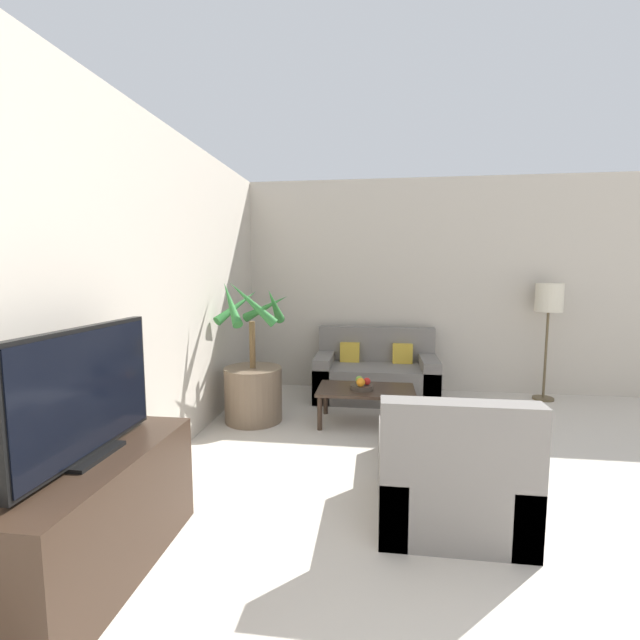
{
  "coord_description": "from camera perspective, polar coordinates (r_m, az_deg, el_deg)",
  "views": [
    {
      "loc": [
        -1.61,
        0.31,
        1.55
      ],
      "look_at": [
        -2.24,
        5.0,
        1.0
      ],
      "focal_mm": 24.0,
      "sensor_mm": 36.0,
      "label": 1
    }
  ],
  "objects": [
    {
      "name": "wall_back",
      "position": [
        5.84,
        23.67,
        4.1
      ],
      "size": [
        8.16,
        0.06,
        2.7
      ],
      "color": "#BCB2A3",
      "rests_on": "ground_plane"
    },
    {
      "name": "wall_left",
      "position": [
        3.14,
        -25.19,
        2.37
      ],
      "size": [
        0.06,
        7.48,
        2.7
      ],
      "color": "#BCB2A3",
      "rests_on": "ground_plane"
    },
    {
      "name": "tv_console",
      "position": [
        2.62,
        -28.0,
        -22.22
      ],
      "size": [
        0.5,
        1.21,
        0.63
      ],
      "color": "#332319",
      "rests_on": "ground_plane"
    },
    {
      "name": "television",
      "position": [
        2.39,
        -28.77,
        -8.6
      ],
      "size": [
        0.18,
        0.98,
        0.65
      ],
      "color": "black",
      "rests_on": "tv_console"
    },
    {
      "name": "potted_palm",
      "position": [
        4.5,
        -8.9,
        -8.23
      ],
      "size": [
        0.77,
        0.76,
        1.47
      ],
      "color": "brown",
      "rests_on": "ground_plane"
    },
    {
      "name": "sofa_loveseat",
      "position": [
        5.3,
        7.42,
        -7.3
      ],
      "size": [
        1.45,
        0.77,
        0.84
      ],
      "color": "slate",
      "rests_on": "ground_plane"
    },
    {
      "name": "floor_lamp",
      "position": [
        5.71,
        28.21,
        1.94
      ],
      "size": [
        0.3,
        0.3,
        1.4
      ],
      "color": "brown",
      "rests_on": "ground_plane"
    },
    {
      "name": "coffee_table",
      "position": [
        4.41,
        6.15,
        -9.64
      ],
      "size": [
        0.97,
        0.57,
        0.36
      ],
      "color": "#38281E",
      "rests_on": "ground_plane"
    },
    {
      "name": "fruit_bowl",
      "position": [
        4.36,
        5.57,
        -8.9
      ],
      "size": [
        0.23,
        0.23,
        0.05
      ],
      "color": "#42382D",
      "rests_on": "coffee_table"
    },
    {
      "name": "apple_red",
      "position": [
        4.34,
        6.26,
        -8.13
      ],
      "size": [
        0.07,
        0.07,
        0.07
      ],
      "color": "red",
      "rests_on": "fruit_bowl"
    },
    {
      "name": "apple_green",
      "position": [
        4.4,
        5.26,
        -7.92
      ],
      "size": [
        0.08,
        0.08,
        0.08
      ],
      "color": "olive",
      "rests_on": "fruit_bowl"
    },
    {
      "name": "orange_fruit",
      "position": [
        4.28,
        5.44,
        -8.26
      ],
      "size": [
        0.09,
        0.09,
        0.09
      ],
      "color": "orange",
      "rests_on": "fruit_bowl"
    },
    {
      "name": "armchair",
      "position": [
        2.94,
        16.79,
        -19.61
      ],
      "size": [
        0.86,
        0.85,
        0.85
      ],
      "color": "slate",
      "rests_on": "ground_plane"
    },
    {
      "name": "ottoman",
      "position": [
        3.74,
        14.42,
        -14.93
      ],
      "size": [
        0.65,
        0.56,
        0.37
      ],
      "color": "slate",
      "rests_on": "ground_plane"
    }
  ]
}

